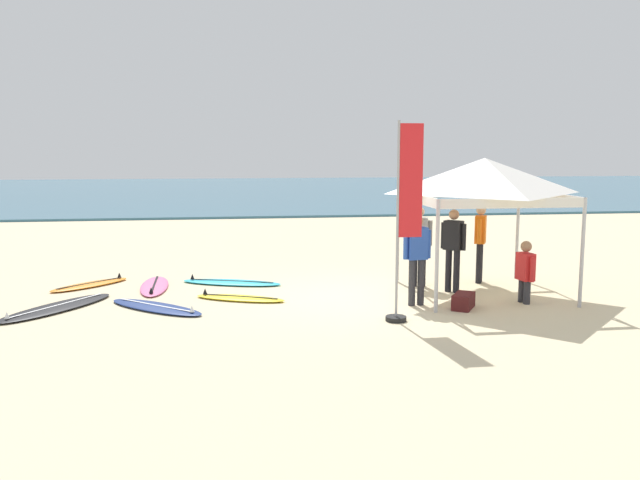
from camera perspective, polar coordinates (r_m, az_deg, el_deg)
name	(u,v)px	position (r m, az deg, el deg)	size (l,w,h in m)	color
ground_plane	(358,297)	(13.19, 3.28, -4.96)	(80.00, 80.00, 0.00)	beige
sea	(265,190)	(45.96, -4.77, 4.29)	(80.00, 36.00, 0.10)	#386B84
canopy_tent	(484,176)	(13.60, 14.00, 5.36)	(2.90, 2.90, 2.75)	#B7B7BC
surfboard_navy	(156,307)	(12.59, -13.97, -5.64)	(2.08, 1.92, 0.19)	navy
surfboard_orange	(90,284)	(15.04, -19.24, -3.65)	(1.66, 1.65, 0.19)	orange
surfboard_cyan	(231,282)	(14.57, -7.68, -3.64)	(2.29, 1.30, 0.19)	#23B2CC
surfboard_black	(56,307)	(13.13, -21.82, -5.43)	(2.02, 2.50, 0.19)	black
surfboard_pink	(154,286)	(14.49, -14.11, -3.87)	(0.63, 2.11, 0.19)	pink
surfboard_yellow	(240,298)	(13.04, -6.95, -4.99)	(1.87, 1.16, 0.19)	yellow
person_black	(453,245)	(13.75, 11.43, -0.39)	(0.42, 0.41, 1.71)	black
person_orange	(480,238)	(14.86, 13.67, 0.16)	(0.36, 0.50, 1.71)	black
person_blue	(417,254)	(12.46, 8.38, -1.16)	(0.55, 0.27, 1.71)	#2D2D33
person_grey	(419,241)	(14.19, 8.55, -0.06)	(0.53, 0.31, 1.71)	black
person_red	(525,269)	(13.15, 17.31, -2.43)	(0.26, 0.55, 1.20)	#2D2D33
banner_flag	(404,230)	(11.21, 7.26, 0.87)	(0.60, 0.36, 3.40)	#99999E
gear_bag_near_tent	(463,301)	(12.52, 12.28, -5.18)	(0.60, 0.32, 0.28)	#4C1919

